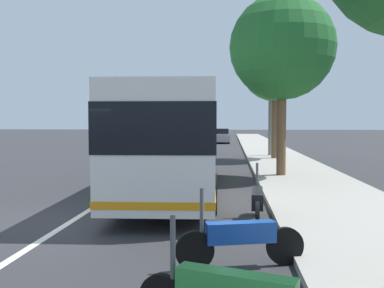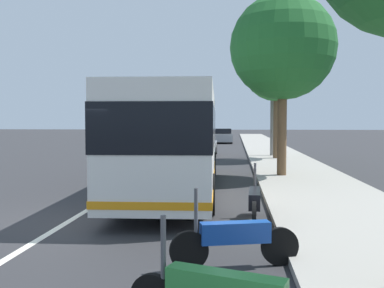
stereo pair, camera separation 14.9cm
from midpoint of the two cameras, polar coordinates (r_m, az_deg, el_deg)
name	(u,v)px [view 2 (the right image)]	position (r m, az deg, el deg)	size (l,w,h in m)	color
ground_plane	(69,221)	(10.49, -15.14, -9.58)	(220.00, 220.00, 0.00)	#2D2D30
sidewalk_curb	(295,171)	(19.89, 13.38, -3.45)	(110.00, 3.60, 0.14)	#9E998E
lane_divider_line	(152,171)	(20.04, -4.99, -3.52)	(110.00, 0.16, 0.01)	silver
coach_bus	(176,136)	(14.38, -1.74, 1.04)	(11.77, 2.95, 3.12)	silver
motorcycle_angled	(235,239)	(6.98, 6.13, -12.04)	(0.60, 1.99, 1.25)	black
motorcycle_far_end	(255,202)	(9.86, 8.51, -7.43)	(2.41, 0.31, 1.28)	black
car_ahead_same_lane	(203,145)	(29.04, 1.56, -0.19)	(4.28, 1.86, 1.37)	gray
car_behind_bus	(222,136)	(45.99, 4.04, 1.01)	(4.80, 2.16, 1.50)	gray
car_far_distant	(178,136)	(47.49, -1.77, 1.10)	(4.34, 2.15, 1.52)	gold
roadside_tree_mid_block	(283,48)	(17.96, 11.88, 12.09)	(4.12, 4.12, 7.21)	brown
roadside_tree_far_block	(277,66)	(26.07, 11.10, 9.79)	(4.03, 4.03, 7.44)	brown
utility_pole	(272,85)	(27.96, 10.49, 7.47)	(0.23, 0.23, 8.97)	slate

